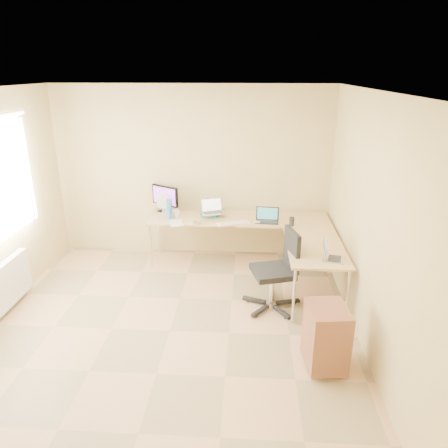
# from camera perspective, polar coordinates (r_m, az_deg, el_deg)

# --- Properties ---
(floor) EXTENTS (4.50, 4.50, 0.00)m
(floor) POSITION_cam_1_polar(r_m,az_deg,el_deg) (4.97, -7.33, -14.12)
(floor) COLOR tan
(floor) RESTS_ON ground
(ceiling) EXTENTS (4.50, 4.50, 0.00)m
(ceiling) POSITION_cam_1_polar(r_m,az_deg,el_deg) (4.12, -9.00, 17.33)
(ceiling) COLOR white
(ceiling) RESTS_ON ground
(wall_back) EXTENTS (4.50, 0.00, 4.50)m
(wall_back) POSITION_cam_1_polar(r_m,az_deg,el_deg) (6.50, -4.26, 6.92)
(wall_back) COLOR #DBC783
(wall_back) RESTS_ON ground
(wall_front) EXTENTS (4.50, 0.00, 4.50)m
(wall_front) POSITION_cam_1_polar(r_m,az_deg,el_deg) (2.47, -18.63, -18.17)
(wall_front) COLOR #DBC783
(wall_front) RESTS_ON ground
(wall_right) EXTENTS (0.00, 4.50, 4.50)m
(wall_right) POSITION_cam_1_polar(r_m,az_deg,el_deg) (4.47, 19.37, -0.48)
(wall_right) COLOR #DBC783
(wall_right) RESTS_ON ground
(desk_main) EXTENTS (2.65, 0.70, 0.73)m
(desk_main) POSITION_cam_1_polar(r_m,az_deg,el_deg) (6.36, 1.98, -2.22)
(desk_main) COLOR tan
(desk_main) RESTS_ON ground
(desk_return) EXTENTS (0.70, 1.30, 0.73)m
(desk_return) POSITION_cam_1_polar(r_m,az_deg,el_deg) (5.51, 11.94, -6.38)
(desk_return) COLOR tan
(desk_return) RESTS_ON ground
(monitor) EXTENTS (0.49, 0.38, 0.41)m
(monitor) POSITION_cam_1_polar(r_m,az_deg,el_deg) (6.47, -7.94, 3.39)
(monitor) COLOR black
(monitor) RESTS_ON desk_main
(book_stack) EXTENTS (0.33, 0.40, 0.06)m
(book_stack) POSITION_cam_1_polar(r_m,az_deg,el_deg) (6.36, -1.65, 1.59)
(book_stack) COLOR #127A72
(book_stack) RESTS_ON desk_main
(laptop_center) EXTENTS (0.40, 0.35, 0.21)m
(laptop_center) POSITION_cam_1_polar(r_m,az_deg,el_deg) (6.19, -1.51, 2.37)
(laptop_center) COLOR silver
(laptop_center) RESTS_ON desk_main
(laptop_black) EXTENTS (0.34, 0.26, 0.21)m
(laptop_black) POSITION_cam_1_polar(r_m,az_deg,el_deg) (6.03, 5.87, 1.18)
(laptop_black) COLOR black
(laptop_black) RESTS_ON desk_main
(keyboard) EXTENTS (0.48, 0.27, 0.02)m
(keyboard) POSITION_cam_1_polar(r_m,az_deg,el_deg) (5.94, 1.23, 0.05)
(keyboard) COLOR silver
(keyboard) RESTS_ON desk_main
(mouse) EXTENTS (0.10, 0.07, 0.03)m
(mouse) POSITION_cam_1_polar(r_m,az_deg,el_deg) (6.00, 4.47, 0.26)
(mouse) COLOR silver
(mouse) RESTS_ON desk_main
(mug) EXTENTS (0.15, 0.15, 0.10)m
(mug) POSITION_cam_1_polar(r_m,az_deg,el_deg) (6.25, -6.41, 1.36)
(mug) COLOR white
(mug) RESTS_ON desk_main
(cd_stack) EXTENTS (0.13, 0.13, 0.03)m
(cd_stack) POSITION_cam_1_polar(r_m,az_deg,el_deg) (5.98, -3.70, 0.20)
(cd_stack) COLOR silver
(cd_stack) RESTS_ON desk_main
(water_bottle) EXTENTS (0.09, 0.09, 0.29)m
(water_bottle) POSITION_cam_1_polar(r_m,az_deg,el_deg) (6.18, -7.40, 2.01)
(water_bottle) COLOR teal
(water_bottle) RESTS_ON desk_main
(papers) EXTENTS (0.26, 0.31, 0.01)m
(papers) POSITION_cam_1_polar(r_m,az_deg,el_deg) (6.03, -6.45, 0.13)
(papers) COLOR silver
(papers) RESTS_ON desk_main
(white_box) EXTENTS (0.27, 0.22, 0.09)m
(white_box) POSITION_cam_1_polar(r_m,az_deg,el_deg) (6.51, -7.30, 2.00)
(white_box) COLOR silver
(white_box) RESTS_ON desk_main
(desk_fan) EXTENTS (0.27, 0.27, 0.29)m
(desk_fan) POSITION_cam_1_polar(r_m,az_deg,el_deg) (6.41, -8.06, 2.61)
(desk_fan) COLOR silver
(desk_fan) RESTS_ON desk_main
(black_cup) EXTENTS (0.08, 0.08, 0.12)m
(black_cup) POSITION_cam_1_polar(r_m,az_deg,el_deg) (5.96, 9.13, 0.33)
(black_cup) COLOR black
(black_cup) RESTS_ON desk_main
(laptop_return) EXTENTS (0.33, 0.29, 0.19)m
(laptop_return) POSITION_cam_1_polar(r_m,az_deg,el_deg) (4.99, 14.65, -3.70)
(laptop_return) COLOR #BBBBBB
(laptop_return) RESTS_ON desk_return
(office_chair) EXTENTS (0.75, 0.75, 1.01)m
(office_chair) POSITION_cam_1_polar(r_m,az_deg,el_deg) (5.16, 6.57, -6.27)
(office_chair) COLOR black
(office_chair) RESTS_ON ground
(cabinet) EXTENTS (0.41, 0.49, 0.62)m
(cabinet) POSITION_cam_1_polar(r_m,az_deg,el_deg) (4.34, 13.63, -14.50)
(cabinet) COLOR brown
(cabinet) RESTS_ON ground
(radiator) EXTENTS (0.09, 0.80, 0.55)m
(radiator) POSITION_cam_1_polar(r_m,az_deg,el_deg) (5.82, -26.94, -6.95)
(radiator) COLOR white
(radiator) RESTS_ON ground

